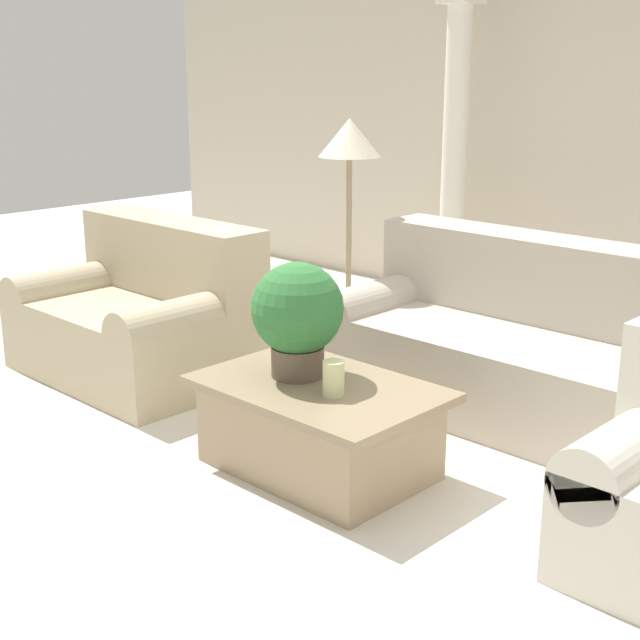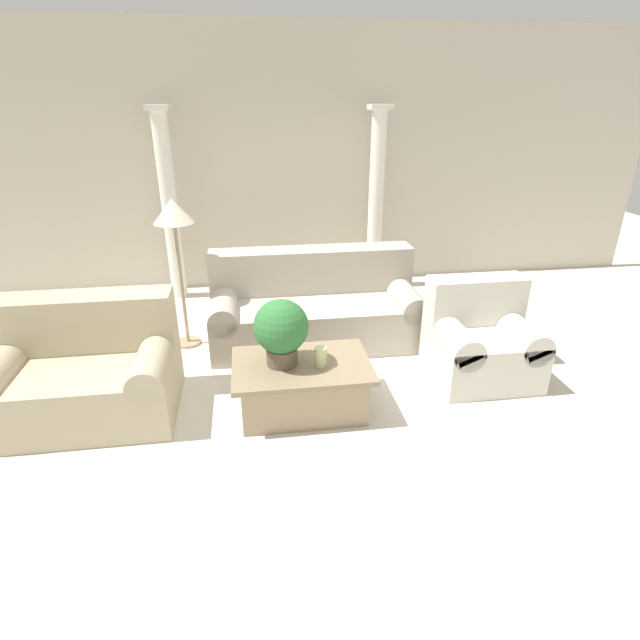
% 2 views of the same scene
% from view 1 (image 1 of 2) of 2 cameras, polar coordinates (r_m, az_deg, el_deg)
% --- Properties ---
extents(ground_plane, '(16.00, 16.00, 0.00)m').
position_cam_1_polar(ground_plane, '(4.38, 4.37, -8.51)').
color(ground_plane, silver).
extents(sofa_long, '(2.13, 0.96, 0.91)m').
position_cam_1_polar(sofa_long, '(4.89, 13.08, -1.70)').
color(sofa_long, '#ADA393').
rests_on(sofa_long, ground_plane).
extents(loveseat, '(1.41, 0.96, 0.91)m').
position_cam_1_polar(loveseat, '(5.47, -11.35, 0.34)').
color(loveseat, tan).
rests_on(loveseat, ground_plane).
extents(coffee_table, '(1.10, 0.74, 0.42)m').
position_cam_1_polar(coffee_table, '(4.12, -0.08, -6.82)').
color(coffee_table, '#998466').
rests_on(coffee_table, ground_plane).
extents(potted_plant, '(0.43, 0.43, 0.54)m').
position_cam_1_polar(potted_plant, '(4.06, -1.46, 0.40)').
color(potted_plant, brown).
rests_on(potted_plant, coffee_table).
extents(pillar_candle, '(0.10, 0.10, 0.16)m').
position_cam_1_polar(pillar_candle, '(3.88, 0.87, -3.76)').
color(pillar_candle, beige).
rests_on(pillar_candle, coffee_table).
extents(floor_lamp, '(0.38, 0.38, 1.50)m').
position_cam_1_polar(floor_lamp, '(5.52, 1.90, 10.52)').
color(floor_lamp, gray).
rests_on(floor_lamp, ground_plane).
extents(column_left, '(0.26, 0.26, 2.28)m').
position_cam_1_polar(column_left, '(6.78, 8.62, 10.44)').
color(column_left, silver).
rests_on(column_left, ground_plane).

